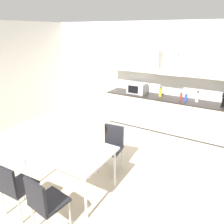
{
  "coord_description": "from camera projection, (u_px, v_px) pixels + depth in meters",
  "views": [
    {
      "loc": [
        2.44,
        -2.81,
        2.54
      ],
      "look_at": [
        0.38,
        0.68,
        1.0
      ],
      "focal_mm": 35.0,
      "sensor_mm": 36.0,
      "label": 1
    }
  ],
  "objects": [
    {
      "name": "backsplash_tile",
      "position": [
        172.0,
        85.0,
        5.7
      ],
      "size": [
        3.28,
        0.02,
        0.53
      ],
      "primitive_type": "cube",
      "color": "silver",
      "rests_on": "kitchen_counter"
    },
    {
      "name": "bottle_yellow",
      "position": [
        161.0,
        92.0,
        5.66
      ],
      "size": [
        0.08,
        0.08,
        0.26
      ],
      "color": "yellow",
      "rests_on": "kitchen_counter"
    },
    {
      "name": "bottle_red",
      "position": [
        181.0,
        97.0,
        5.41
      ],
      "size": [
        0.06,
        0.06,
        0.18
      ],
      "color": "red",
      "rests_on": "kitchen_counter"
    },
    {
      "name": "chair_near_left",
      "position": [
        14.0,
        184.0,
        3.01
      ],
      "size": [
        0.41,
        0.41,
        0.87
      ],
      "color": "black",
      "rests_on": "ground_plane"
    },
    {
      "name": "bottle_blue",
      "position": [
        186.0,
        98.0,
        5.29
      ],
      "size": [
        0.06,
        0.06,
        0.19
      ],
      "color": "blue",
      "rests_on": "kitchen_counter"
    },
    {
      "name": "dining_table",
      "position": [
        70.0,
        152.0,
        3.49
      ],
      "size": [
        1.33,
        0.92,
        0.75
      ],
      "color": "white",
      "rests_on": "ground_plane"
    },
    {
      "name": "chair_near_right",
      "position": [
        44.0,
        200.0,
        2.74
      ],
      "size": [
        0.44,
        0.44,
        0.87
      ],
      "color": "black",
      "rests_on": "ground_plane"
    },
    {
      "name": "upper_wall_cabinets",
      "position": [
        173.0,
        63.0,
        5.37
      ],
      "size": [
        3.28,
        0.4,
        0.56
      ],
      "color": "beige"
    },
    {
      "name": "wall_back",
      "position": [
        139.0,
        74.0,
        6.14
      ],
      "size": [
        6.58,
        0.1,
        2.75
      ],
      "primitive_type": "cube",
      "color": "silver",
      "rests_on": "ground_plane"
    },
    {
      "name": "kitchen_counter",
      "position": [
        166.0,
        114.0,
        5.73
      ],
      "size": [
        3.3,
        0.61,
        0.9
      ],
      "color": "#333333",
      "rests_on": "ground_plane"
    },
    {
      "name": "chair_far_right",
      "position": [
        112.0,
        143.0,
        4.09
      ],
      "size": [
        0.44,
        0.44,
        0.87
      ],
      "color": "black",
      "rests_on": "ground_plane"
    },
    {
      "name": "microwave",
      "position": [
        137.0,
        88.0,
        5.93
      ],
      "size": [
        0.48,
        0.35,
        0.28
      ],
      "color": "#ADADB2",
      "rests_on": "kitchen_counter"
    },
    {
      "name": "bottle_white",
      "position": [
        197.0,
        97.0,
        5.23
      ],
      "size": [
        0.08,
        0.08,
        0.27
      ],
      "color": "white",
      "rests_on": "kitchen_counter"
    },
    {
      "name": "pendant_lamp",
      "position": [
        64.0,
        84.0,
        3.1
      ],
      "size": [
        0.32,
        0.32,
        0.22
      ],
      "primitive_type": "cone",
      "color": "silver"
    },
    {
      "name": "ground_plane",
      "position": [
        78.0,
        166.0,
        4.33
      ],
      "size": [
        8.23,
        8.41,
        0.02
      ],
      "primitive_type": "cube",
      "color": "beige"
    }
  ]
}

